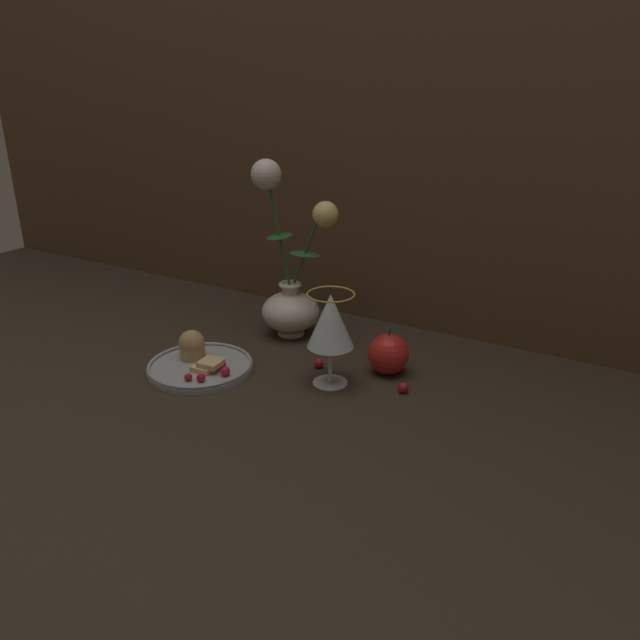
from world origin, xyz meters
The scene contains 8 objects.
ground_plane centered at (0.00, 0.00, 0.00)m, with size 2.40×2.40×0.00m, color #33281E.
wall_back centered at (0.00, 0.34, 0.60)m, with size 2.40×0.04×1.20m, color brown.
vase centered at (-0.08, 0.16, 0.11)m, with size 0.18×0.12×0.37m.
plate_with_pastries centered at (-0.14, -0.07, 0.01)m, with size 0.20×0.20×0.07m.
wine_glass centered at (0.11, 0.00, 0.12)m, with size 0.08×0.08×0.17m.
apple_beside_vase centered at (0.18, 0.09, 0.04)m, with size 0.08×0.08×0.09m.
berry_near_plate centered at (0.06, 0.04, 0.01)m, with size 0.02×0.02×0.02m, color #AD192D.
berry_front_center centered at (0.24, 0.03, 0.01)m, with size 0.02×0.02×0.02m, color #AD192D.
Camera 1 is at (0.60, -0.88, 0.53)m, focal length 35.00 mm.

